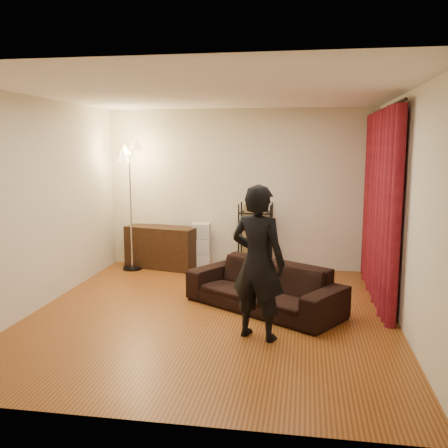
% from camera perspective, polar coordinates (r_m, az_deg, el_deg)
% --- Properties ---
extents(floor, '(5.00, 5.00, 0.00)m').
position_cam_1_polar(floor, '(6.35, -1.35, -10.25)').
color(floor, brown).
rests_on(floor, ground).
extents(ceiling, '(5.00, 5.00, 0.00)m').
position_cam_1_polar(ceiling, '(6.03, -1.45, 14.76)').
color(ceiling, white).
rests_on(ceiling, ground).
extents(wall_back, '(5.00, 0.00, 5.00)m').
position_cam_1_polar(wall_back, '(8.50, 1.75, 3.97)').
color(wall_back, beige).
rests_on(wall_back, ground).
extents(wall_front, '(5.00, 0.00, 5.00)m').
position_cam_1_polar(wall_front, '(3.65, -8.74, -2.87)').
color(wall_front, beige).
rests_on(wall_front, ground).
extents(wall_left, '(0.00, 5.00, 5.00)m').
position_cam_1_polar(wall_left, '(6.83, -20.30, 2.18)').
color(wall_left, beige).
rests_on(wall_left, ground).
extents(wall_right, '(0.00, 5.00, 5.00)m').
position_cam_1_polar(wall_right, '(6.05, 20.05, 1.38)').
color(wall_right, beige).
rests_on(wall_right, ground).
extents(curtain_rod, '(0.04, 2.65, 0.04)m').
position_cam_1_polar(curtain_rod, '(7.11, 18.10, 12.48)').
color(curtain_rod, black).
rests_on(curtain_rod, wall_right).
extents(curtain, '(0.22, 2.65, 2.55)m').
position_cam_1_polar(curtain, '(7.14, 17.43, 2.00)').
color(curtain, maroon).
rests_on(curtain, ground).
extents(sofa, '(2.17, 1.78, 0.60)m').
position_cam_1_polar(sofa, '(6.47, 4.56, -7.13)').
color(sofa, black).
rests_on(sofa, ground).
extents(person, '(0.72, 0.59, 1.69)m').
position_cam_1_polar(person, '(5.39, 3.90, -4.41)').
color(person, black).
rests_on(person, ground).
extents(media_cabinet, '(1.30, 0.72, 0.72)m').
position_cam_1_polar(media_cabinet, '(8.65, -7.11, -2.65)').
color(media_cabinet, '#321D0F').
rests_on(media_cabinet, ground).
extents(storage_boxes, '(0.34, 0.28, 0.78)m').
position_cam_1_polar(storage_boxes, '(8.56, -2.61, -2.50)').
color(storage_boxes, beige).
rests_on(storage_boxes, ground).
extents(wire_shelf, '(0.52, 0.37, 1.15)m').
position_cam_1_polar(wire_shelf, '(8.35, 3.61, -1.52)').
color(wire_shelf, black).
rests_on(wire_shelf, ground).
extents(floor_lamp, '(0.45, 0.45, 2.14)m').
position_cam_1_polar(floor_lamp, '(8.49, -10.61, 1.91)').
color(floor_lamp, silver).
rests_on(floor_lamp, ground).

